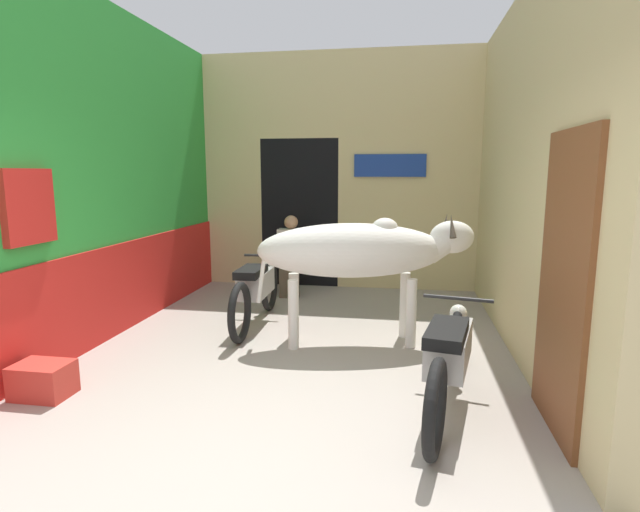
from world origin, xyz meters
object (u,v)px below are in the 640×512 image
object	(u,v)px
shopkeeper_seated	(291,254)
plastic_stool	(265,279)
motorcycle_near	(449,355)
cow	(360,252)
crate	(43,380)
motorcycle_far	(256,289)

from	to	relation	value
shopkeeper_seated	plastic_stool	distance (m)	0.61
motorcycle_near	cow	bearing A→B (deg)	119.28
crate	shopkeeper_seated	bearing A→B (deg)	71.22
cow	motorcycle_near	size ratio (longest dim) A/B	1.15
cow	shopkeeper_seated	xyz separation A→B (m)	(-1.18, 1.91, -0.37)
motorcycle_far	plastic_stool	world-z (taller)	motorcycle_far
motorcycle_near	crate	xyz separation A→B (m)	(-3.23, -0.31, -0.30)
cow	motorcycle_far	distance (m)	1.45
cow	plastic_stool	bearing A→B (deg)	128.76
cow	motorcycle_near	distance (m)	1.74
motorcycle_near	motorcycle_far	xyz separation A→B (m)	(-2.08, 1.86, 0.00)
cow	plastic_stool	distance (m)	2.71
cow	crate	world-z (taller)	cow
shopkeeper_seated	crate	size ratio (longest dim) A/B	2.70
shopkeeper_seated	crate	world-z (taller)	shopkeeper_seated
cow	crate	bearing A→B (deg)	-144.27
motorcycle_near	shopkeeper_seated	distance (m)	3.90
cow	plastic_stool	size ratio (longest dim) A/B	5.94
motorcycle_near	motorcycle_far	size ratio (longest dim) A/B	1.03
motorcycle_far	shopkeeper_seated	world-z (taller)	shopkeeper_seated
plastic_stool	motorcycle_far	bearing A→B (deg)	-77.57
crate	motorcycle_far	bearing A→B (deg)	61.94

